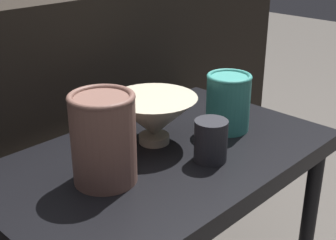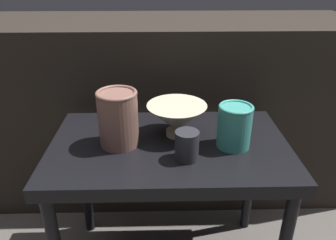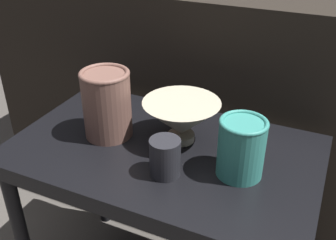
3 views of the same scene
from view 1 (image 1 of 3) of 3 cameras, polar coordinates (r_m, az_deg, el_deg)
table at (r=0.99m, az=-0.63°, el=-7.25°), size 0.72×0.44×0.52m
couch_backdrop at (r=1.40m, az=-16.25°, el=-1.38°), size 1.61×0.50×0.79m
bowl at (r=0.98m, az=-1.74°, el=0.38°), size 0.18×0.18×0.10m
vase_textured_left at (r=0.83m, az=-7.99°, el=-2.03°), size 0.12×0.12×0.17m
vase_colorful_right at (r=1.05m, az=7.34°, el=2.27°), size 0.10×0.10×0.13m
cup at (r=0.92m, az=5.24°, el=-2.51°), size 0.07×0.07×0.08m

